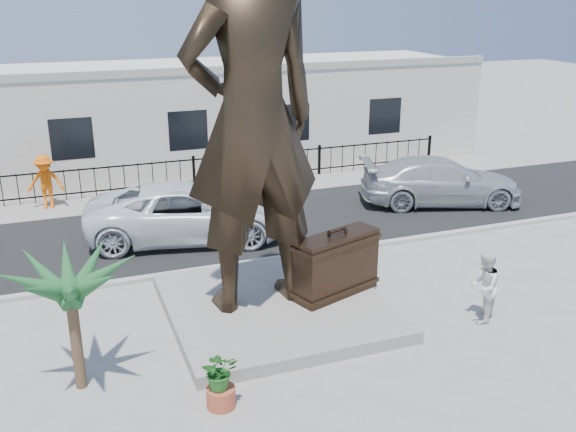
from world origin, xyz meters
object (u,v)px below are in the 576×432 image
Objects in this scene: statue at (252,120)px; tourist at (484,287)px; car_white at (189,212)px; suitcase at (336,264)px.

tourist is at bearing 149.59° from statue.
tourist is at bearing -133.47° from car_white.
tourist is (4.95, -2.34, -3.90)m from statue.
suitcase is at bearing -145.06° from car_white.
car_white is (-0.44, 5.51, -3.89)m from statue.
suitcase is 0.35× the size of car_white.
statue reaches higher than suitcase.
suitcase reaches higher than tourist.
tourist is at bearing -53.55° from suitcase.
suitcase is (2.02, -0.34, -3.69)m from statue.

